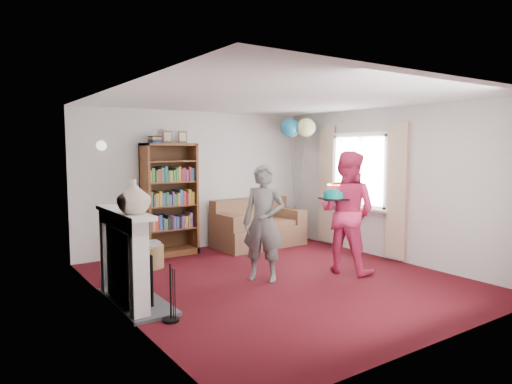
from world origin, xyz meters
TOP-DOWN VIEW (x-y plane):
  - ground at (0.00, 0.00)m, footprint 5.00×5.00m
  - wall_back at (0.00, 2.51)m, footprint 4.50×0.02m
  - wall_left at (-2.26, 0.00)m, footprint 0.02×5.00m
  - wall_right at (2.26, 0.00)m, footprint 0.02×5.00m
  - ceiling at (0.00, 0.00)m, footprint 4.50×5.00m
  - fireplace at (-2.09, 0.19)m, footprint 0.55×1.80m
  - window_bay at (2.21, 0.60)m, footprint 0.14×2.02m
  - wall_sconce at (-1.75, 2.36)m, footprint 0.16×0.23m
  - bookcase at (-0.65, 2.30)m, footprint 0.91×0.42m
  - sofa at (1.02, 2.07)m, footprint 1.66×0.88m
  - wicker_basket at (-1.27, 1.67)m, footprint 0.46×0.46m
  - person_striped at (-0.20, 0.12)m, footprint 0.67×0.70m
  - person_magenta at (1.08, -0.21)m, footprint 0.93×1.05m
  - birthday_cake at (0.80, -0.22)m, footprint 0.35×0.35m
  - balloons at (1.74, 1.72)m, footprint 0.78×0.78m
  - mantel_vase at (-2.12, -0.15)m, footprint 0.44×0.44m

SIDE VIEW (x-z plane):
  - ground at x=0.00m, z-range 0.00..0.00m
  - wicker_basket at x=-1.27m, z-range -0.02..0.39m
  - sofa at x=1.02m, z-range -0.11..0.77m
  - fireplace at x=-2.09m, z-range -0.05..1.07m
  - person_striped at x=-0.20m, z-range 0.00..1.62m
  - person_magenta at x=1.08m, z-range 0.00..1.80m
  - bookcase at x=-0.65m, z-range -0.12..2.01m
  - birthday_cake at x=0.80m, z-range 1.06..1.28m
  - window_bay at x=2.21m, z-range 0.10..2.30m
  - wall_back at x=0.00m, z-range 0.00..2.50m
  - wall_left at x=-2.26m, z-range 0.00..2.50m
  - wall_right at x=2.26m, z-range 0.00..2.50m
  - mantel_vase at x=-2.12m, z-range 1.12..1.50m
  - wall_sconce at x=-1.75m, z-range 1.80..1.96m
  - balloons at x=1.74m, z-range 1.35..3.09m
  - ceiling at x=0.00m, z-range 2.50..2.51m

